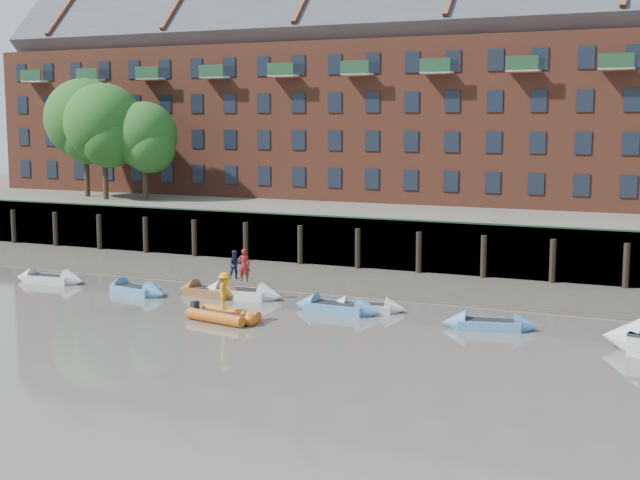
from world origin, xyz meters
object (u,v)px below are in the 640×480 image
Objects in this scene: person_rower_b at (235,265)px; rib_tender at (226,316)px; rowboat_0 at (49,279)px; person_rower_a at (244,265)px; person_rib_crew at (225,291)px; rowboat_3 at (241,293)px; rowboat_4 at (337,308)px; rowboat_6 at (490,324)px; rowboat_1 at (135,290)px; rowboat_2 at (211,292)px; rowboat_5 at (366,307)px.

rib_tender is at bearing -103.55° from person_rower_b.
rowboat_0 is 2.63× the size of person_rower_a.
rowboat_3 is at bearing 6.07° from person_rib_crew.
person_rib_crew is at bearing 84.86° from person_rower_a.
rowboat_3 reaches higher than rowboat_4.
rowboat_6 is 2.56× the size of person_rib_crew.
person_rower_b is at bearing 28.99° from rowboat_1.
rowboat_0 is at bearing 57.12° from person_rib_crew.
person_rower_a is 1.10× the size of person_rower_b.
rowboat_2 is 1.20× the size of rib_tender.
rowboat_5 is 2.35× the size of person_rib_crew.
rowboat_1 is at bearing -11.65° from rowboat_0.
person_rower_b is at bearing 28.43° from rowboat_2.
rowboat_6 is at bearing -88.54° from person_rib_crew.
rowboat_2 reaches higher than rowboat_1.
rowboat_0 is 12.26m from rowboat_3.
rib_tender is at bearing -70.99° from rowboat_3.
person_rower_a is (-5.79, 1.11, 1.56)m from rowboat_4.
rowboat_4 is (18.30, -0.47, 0.01)m from rowboat_0.
rowboat_3 reaches higher than rowboat_2.
rowboat_6 is at bearing -45.91° from person_rower_b.
rib_tender is 2.37× the size of person_rower_b.
rowboat_3 is 5.64m from person_rib_crew.
rowboat_0 is at bearing 166.26° from rowboat_6.
rib_tender is (7.79, -3.66, 0.05)m from rowboat_1.
rowboat_4 is at bearing -156.42° from rowboat_5.
person_rower_a reaches higher than rowboat_1.
rowboat_4 is 1.44m from rowboat_5.
rowboat_0 reaches higher than rowboat_6.
rowboat_6 is 12.24m from person_rib_crew.
rowboat_2 is at bearing 167.39° from rowboat_5.
rowboat_4 is 1.05× the size of rowboat_6.
person_rower_a reaches higher than rowboat_4.
rowboat_0 is 18.30m from rowboat_4.
rowboat_1 is 11.79m from rowboat_4.
rowboat_6 is at bearing -7.41° from rowboat_0.
rowboat_1 is 19.42m from rowboat_6.
rowboat_3 is 7.24m from rowboat_5.
rowboat_3 is 13.77m from rowboat_6.
rowboat_4 is 6.10m from person_rower_a.
rib_tender is at bearing -175.01° from rowboat_6.
rowboat_4 is (6.06, -1.18, -0.01)m from rowboat_3.
person_rower_a reaches higher than rowboat_6.
rowboat_1 is 2.84× the size of person_rower_b.
rowboat_6 is 13.59m from person_rower_a.
rowboat_6 is (13.68, -1.51, -0.02)m from rowboat_3.
rowboat_1 is 13.01m from rowboat_5.
rowboat_0 is 12.62m from person_rower_a.
rowboat_3 reaches higher than rowboat_6.
rowboat_6 is at bearing 2.15° from rowboat_2.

